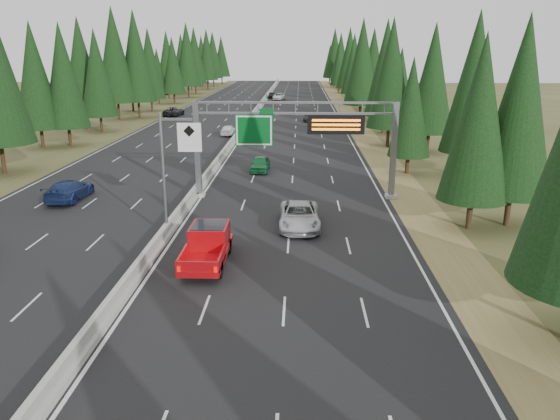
{
  "coord_description": "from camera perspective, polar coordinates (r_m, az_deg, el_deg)",
  "views": [
    {
      "loc": [
        8.65,
        -8.63,
        11.82
      ],
      "look_at": [
        7.61,
        20.0,
        3.37
      ],
      "focal_mm": 35.0,
      "sensor_mm": 36.0,
      "label": 1
    }
  ],
  "objects": [
    {
      "name": "car_ahead_dkred",
      "position": [
        88.25,
        5.94,
        9.17
      ],
      "size": [
        1.6,
        4.44,
        1.46
      ],
      "primitive_type": "imported",
      "rotation": [
        0.0,
        0.0,
        -0.01
      ],
      "color": "#610D0E",
      "rests_on": "road"
    },
    {
      "name": "red_pickup",
      "position": [
        31.59,
        -7.5,
        -3.35
      ],
      "size": [
        2.23,
        6.25,
        2.04
      ],
      "color": "black",
      "rests_on": "road"
    },
    {
      "name": "car_onc_blue",
      "position": [
        47.31,
        -21.16,
        1.97
      ],
      "size": [
        2.46,
        5.76,
        1.66
      ],
      "primitive_type": "imported",
      "rotation": [
        0.0,
        0.0,
        3.12
      ],
      "color": "navy",
      "rests_on": "road"
    },
    {
      "name": "car_ahead_dkgrey",
      "position": [
        94.18,
        3.12,
        9.66
      ],
      "size": [
        2.32,
        4.88,
        1.37
      ],
      "primitive_type": "imported",
      "rotation": [
        0.0,
        0.0,
        -0.09
      ],
      "color": "black",
      "rests_on": "road"
    },
    {
      "name": "car_ahead_green",
      "position": [
        54.79,
        -2.06,
        4.84
      ],
      "size": [
        1.93,
        4.43,
        1.49
      ],
      "primitive_type": "imported",
      "rotation": [
        0.0,
        0.0,
        -0.04
      ],
      "color": "#176633",
      "rests_on": "road"
    },
    {
      "name": "tree_row_right",
      "position": [
        90.62,
        10.72,
        14.29
      ],
      "size": [
        11.68,
        242.53,
        18.55
      ],
      "color": "black",
      "rests_on": "ground"
    },
    {
      "name": "car_onc_far",
      "position": [
        103.45,
        -11.03,
        10.07
      ],
      "size": [
        3.23,
        6.04,
        1.61
      ],
      "primitive_type": "imported",
      "rotation": [
        0.0,
        0.0,
        3.04
      ],
      "color": "black",
      "rests_on": "road"
    },
    {
      "name": "car_onc_white",
      "position": [
        78.6,
        -5.41,
        8.32
      ],
      "size": [
        1.99,
        4.47,
        1.5
      ],
      "primitive_type": "imported",
      "rotation": [
        0.0,
        0.0,
        3.09
      ],
      "color": "white",
      "rests_on": "road"
    },
    {
      "name": "hov_sign_pole",
      "position": [
        35.27,
        -11.22,
        4.51
      ],
      "size": [
        2.8,
        0.5,
        8.0
      ],
      "color": "slate",
      "rests_on": "road"
    },
    {
      "name": "median_barrier",
      "position": [
        89.78,
        -3.51,
        9.1
      ],
      "size": [
        0.7,
        260.0,
        0.85
      ],
      "color": "#989993",
      "rests_on": "road"
    },
    {
      "name": "shoulder_right",
      "position": [
        89.88,
        8.0,
        8.73
      ],
      "size": [
        3.6,
        260.0,
        0.06
      ],
      "primitive_type": "cube",
      "color": "olive",
      "rests_on": "ground"
    },
    {
      "name": "tree_row_left",
      "position": [
        93.29,
        -17.5,
        14.28
      ],
      "size": [
        11.4,
        241.22,
        18.94
      ],
      "color": "black",
      "rests_on": "ground"
    },
    {
      "name": "road",
      "position": [
        89.83,
        -3.5,
        8.86
      ],
      "size": [
        32.0,
        260.0,
        0.08
      ],
      "primitive_type": "cube",
      "color": "black",
      "rests_on": "ground"
    },
    {
      "name": "shoulder_left",
      "position": [
        93.24,
        -14.58,
        8.64
      ],
      "size": [
        3.6,
        260.0,
        0.06
      ],
      "primitive_type": "cube",
      "color": "#3F421F",
      "rests_on": "ground"
    },
    {
      "name": "car_ahead_white",
      "position": [
        135.02,
        -0.11,
        11.78
      ],
      "size": [
        2.92,
        5.82,
        1.58
      ],
      "primitive_type": "imported",
      "rotation": [
        0.0,
        0.0,
        -0.05
      ],
      "color": "silver",
      "rests_on": "road"
    },
    {
      "name": "silver_minivan",
      "position": [
        37.3,
        2.04,
        -0.61
      ],
      "size": [
        2.83,
        5.95,
        1.64
      ],
      "primitive_type": "imported",
      "rotation": [
        0.0,
        0.0,
        0.02
      ],
      "color": "silver",
      "rests_on": "road"
    },
    {
      "name": "sign_gantry",
      "position": [
        44.0,
        2.43,
        7.85
      ],
      "size": [
        16.75,
        0.98,
        7.8
      ],
      "color": "slate",
      "rests_on": "road"
    },
    {
      "name": "car_ahead_far",
      "position": [
        140.16,
        -0.87,
        11.93
      ],
      "size": [
        1.95,
        4.51,
        1.52
      ],
      "primitive_type": "imported",
      "rotation": [
        0.0,
        0.0,
        -0.04
      ],
      "color": "black",
      "rests_on": "road"
    }
  ]
}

